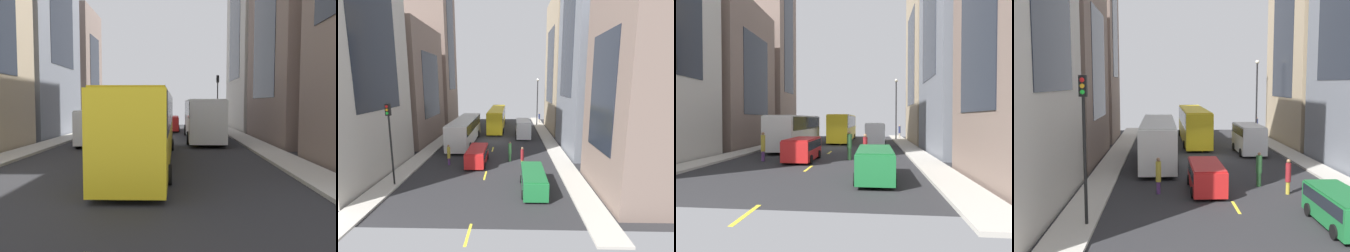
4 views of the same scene
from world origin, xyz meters
TOP-DOWN VIEW (x-y plane):
  - ground_plane at (0.00, 0.00)m, footprint 40.98×40.98m
  - sidewalk_west at (-7.55, 0.00)m, footprint 1.87×44.00m
  - sidewalk_east at (7.55, 0.00)m, footprint 1.87×44.00m
  - lane_stripe_1 at (0.00, -12.60)m, footprint 0.16×2.00m
  - lane_stripe_2 at (0.00, -4.20)m, footprint 0.16×2.00m
  - lane_stripe_3 at (0.00, 4.20)m, footprint 0.16×2.00m
  - lane_stripe_4 at (0.00, 12.60)m, footprint 0.16×2.00m
  - lane_stripe_5 at (0.00, 21.00)m, footprint 0.16×2.00m
  - building_west_1 at (-12.92, 0.22)m, footprint 8.54×11.27m
  - building_east_2 at (12.80, 8.28)m, footprint 8.31×11.72m
  - city_bus_white at (-3.98, -1.11)m, footprint 2.81×11.88m
  - streetcar_yellow at (-0.30, 9.91)m, footprint 2.70×14.30m
  - delivery_van_white at (4.04, 2.55)m, footprint 2.25×5.18m
  - car_green_0 at (4.01, -15.45)m, footprint 1.89×4.53m
  - car_red_1 at (-1.15, -9.43)m, footprint 2.01×4.60m
  - pedestrian_walking_far at (7.86, 15.13)m, footprint 0.31×0.31m
  - pedestrian_crossing_mid at (3.37, -10.38)m, footprint 0.30×0.30m
  - pedestrian_waiting_curb at (2.16, -8.62)m, footprint 0.37×0.37m
  - pedestrian_crossing_near at (-3.92, -9.93)m, footprint 0.31×0.31m
  - traffic_light_near_corner at (-7.02, -14.94)m, footprint 0.32×0.44m
  - streetlamp_near at (7.12, 12.43)m, footprint 0.44×0.44m

SIDE VIEW (x-z plane):
  - ground_plane at x=0.00m, z-range 0.00..0.00m
  - lane_stripe_1 at x=0.00m, z-range 0.00..0.01m
  - lane_stripe_2 at x=0.00m, z-range 0.00..0.01m
  - lane_stripe_3 at x=0.00m, z-range 0.00..0.01m
  - lane_stripe_4 at x=0.00m, z-range 0.00..0.01m
  - lane_stripe_5 at x=0.00m, z-range 0.00..0.01m
  - sidewalk_west at x=-7.55m, z-range 0.00..0.15m
  - sidewalk_east at x=7.55m, z-range 0.00..0.15m
  - car_green_0 at x=4.01m, z-range 0.14..1.71m
  - car_red_1 at x=-1.15m, z-range 0.15..1.78m
  - pedestrian_crossing_mid at x=3.37m, z-range 0.07..2.08m
  - pedestrian_waiting_curb at x=2.16m, z-range 0.06..2.16m
  - pedestrian_crossing_near at x=-3.92m, z-range 0.07..2.15m
  - pedestrian_walking_far at x=7.86m, z-range 0.22..2.23m
  - delivery_van_white at x=4.04m, z-range 0.22..2.80m
  - city_bus_white at x=-3.98m, z-range 0.33..3.69m
  - streetcar_yellow at x=-0.30m, z-range 0.33..3.92m
  - traffic_light_near_corner at x=-7.02m, z-range 1.36..7.79m
  - streetlamp_near at x=7.12m, z-range 0.99..9.68m
  - building_west_1 at x=-12.92m, z-range 0.00..15.50m
  - building_east_2 at x=12.80m, z-range 0.00..21.49m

